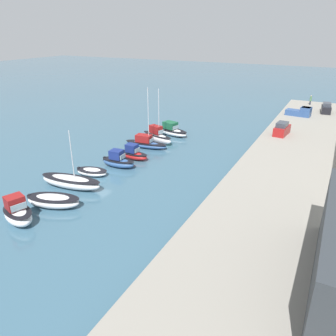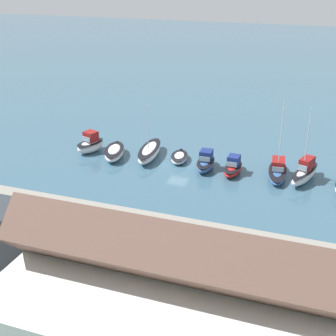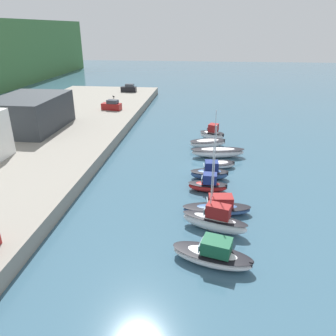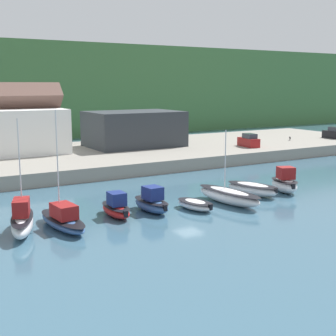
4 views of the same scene
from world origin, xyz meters
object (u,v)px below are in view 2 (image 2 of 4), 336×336
at_px(moored_boat_1, 305,173).
at_px(moored_boat_5, 179,157).
at_px(moored_boat_2, 278,170).
at_px(moored_boat_6, 149,152).
at_px(moored_boat_3, 233,167).
at_px(moored_boat_7, 114,152).
at_px(moored_boat_8, 90,144).
at_px(moored_boat_4, 206,163).

bearing_deg(moored_boat_1, moored_boat_5, 14.18).
bearing_deg(moored_boat_2, moored_boat_5, -8.47).
height_order(moored_boat_2, moored_boat_6, moored_boat_2).
relative_size(moored_boat_3, moored_boat_5, 1.05).
distance_m(moored_boat_6, moored_boat_7, 4.68).
relative_size(moored_boat_3, moored_boat_8, 0.99).
xyz_separation_m(moored_boat_7, moored_boat_8, (3.95, -0.75, 0.35)).
distance_m(moored_boat_1, moored_boat_7, 24.48).
bearing_deg(moored_boat_7, moored_boat_8, -27.86).
relative_size(moored_boat_3, moored_boat_4, 0.95).
distance_m(moored_boat_3, moored_boat_6, 11.70).
bearing_deg(moored_boat_5, moored_boat_3, 157.23).
height_order(moored_boat_2, moored_boat_8, moored_boat_2).
distance_m(moored_boat_3, moored_boat_4, 3.54).
bearing_deg(moored_boat_8, moored_boat_2, -160.66).
bearing_deg(moored_boat_8, moored_boat_5, -156.99).
xyz_separation_m(moored_boat_3, moored_boat_7, (16.02, 0.12, -0.10)).
xyz_separation_m(moored_boat_1, moored_boat_4, (11.97, 0.47, -0.20)).
relative_size(moored_boat_2, moored_boat_5, 2.13).
relative_size(moored_boat_1, moored_boat_8, 1.88).
xyz_separation_m(moored_boat_4, moored_boat_6, (8.08, -1.25, -0.09)).
xyz_separation_m(moored_boat_3, moored_boat_4, (3.53, -0.20, 0.07)).
height_order(moored_boat_1, moored_boat_2, moored_boat_2).
xyz_separation_m(moored_boat_1, moored_boat_6, (20.05, -0.78, -0.29)).
relative_size(moored_boat_2, moored_boat_7, 1.50).
height_order(moored_boat_1, moored_boat_7, moored_boat_1).
distance_m(moored_boat_6, moored_boat_8, 8.41).
height_order(moored_boat_2, moored_boat_3, moored_boat_2).
xyz_separation_m(moored_boat_2, moored_boat_7, (21.27, 1.12, -0.05)).
bearing_deg(moored_boat_3, moored_boat_1, -173.20).
bearing_deg(moored_boat_6, moored_boat_4, 163.80).
bearing_deg(moored_boat_7, moored_boat_2, 165.87).
bearing_deg(moored_boat_3, moored_boat_2, -166.85).
bearing_deg(moored_boat_1, moored_boat_6, 15.37).
bearing_deg(moored_boat_2, moored_boat_4, -0.46).
bearing_deg(moored_boat_2, moored_boat_8, -4.86).
distance_m(moored_boat_4, moored_boat_7, 12.50).
height_order(moored_boat_3, moored_boat_5, moored_boat_3).
height_order(moored_boat_5, moored_boat_7, moored_boat_7).
height_order(moored_boat_4, moored_boat_6, moored_boat_6).
distance_m(moored_boat_2, moored_boat_4, 8.82).
relative_size(moored_boat_2, moored_boat_4, 1.92).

